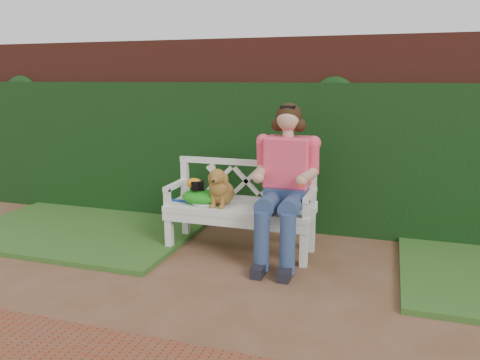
% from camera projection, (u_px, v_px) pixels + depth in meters
% --- Properties ---
extents(ground, '(60.00, 60.00, 0.00)m').
position_uv_depth(ground, '(264.00, 289.00, 3.96)').
color(ground, brown).
extents(brick_wall, '(10.00, 0.30, 2.20)m').
position_uv_depth(brick_wall, '(307.00, 135.00, 5.49)').
color(brick_wall, maroon).
rests_on(brick_wall, ground).
extents(ivy_hedge, '(10.00, 0.18, 1.70)m').
position_uv_depth(ivy_hedge, '(303.00, 159.00, 5.34)').
color(ivy_hedge, '#163F13').
rests_on(ivy_hedge, ground).
extents(grass_left, '(2.60, 2.00, 0.05)m').
position_uv_depth(grass_left, '(87.00, 228.00, 5.51)').
color(grass_left, '#244B17').
rests_on(grass_left, ground).
extents(garden_bench, '(1.58, 0.60, 0.48)m').
position_uv_depth(garden_bench, '(240.00, 228.00, 4.79)').
color(garden_bench, white).
rests_on(garden_bench, ground).
extents(seated_woman, '(0.73, 0.93, 1.56)m').
position_uv_depth(seated_woman, '(286.00, 181.00, 4.52)').
color(seated_woman, '#E33E4B').
rests_on(seated_woman, ground).
extents(dog, '(0.29, 0.38, 0.40)m').
position_uv_depth(dog, '(221.00, 186.00, 4.73)').
color(dog, brown).
rests_on(dog, garden_bench).
extents(tennis_racket, '(0.55, 0.24, 0.03)m').
position_uv_depth(tennis_racket, '(202.00, 203.00, 4.82)').
color(tennis_racket, white).
rests_on(tennis_racket, garden_bench).
extents(green_bag, '(0.43, 0.33, 0.15)m').
position_uv_depth(green_bag, '(202.00, 196.00, 4.83)').
color(green_bag, '#328634').
rests_on(green_bag, garden_bench).
extents(camera_item, '(0.15, 0.13, 0.09)m').
position_uv_depth(camera_item, '(198.00, 185.00, 4.81)').
color(camera_item, black).
rests_on(camera_item, green_bag).
extents(baseball_glove, '(0.21, 0.19, 0.11)m').
position_uv_depth(baseball_glove, '(194.00, 183.00, 4.85)').
color(baseball_glove, orange).
rests_on(baseball_glove, green_bag).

